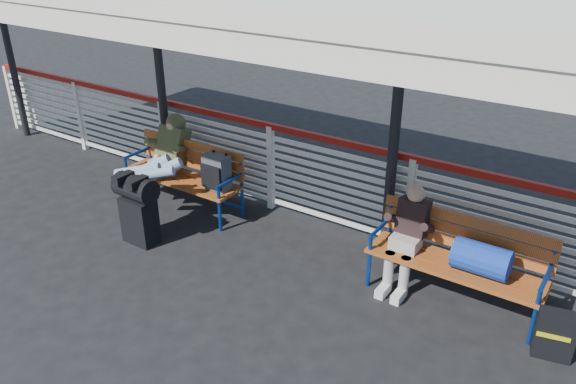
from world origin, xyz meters
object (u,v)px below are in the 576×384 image
Objects in this scene: bench_left at (195,170)px; suitcase_side at (555,335)px; luggage_stack at (138,207)px; traveler_man at (157,164)px; companion_person at (407,237)px; bench_right at (469,256)px.

bench_left reaches higher than suitcase_side.
luggage_stack is at bearing -90.44° from bench_left.
suitcase_side is at bearing 9.14° from luggage_stack.
bench_left is 3.82× the size of suitcase_side.
companion_person is (3.42, 0.28, -0.14)m from traveler_man.
companion_person reaches higher than luggage_stack.
companion_person is at bearing -178.95° from bench_right.
bench_right is at bearing 149.35° from suitcase_side.
bench_right is 4.10m from traveler_man.
bench_left is (0.01, 1.03, 0.11)m from luggage_stack.
luggage_stack is at bearing -63.30° from traveler_man.
bench_left is 1.00× the size of bench_right.
bench_left is at bearing 178.79° from companion_person.
bench_left is at bearing 179.19° from bench_right.
traveler_man reaches higher than companion_person.
traveler_man is at bearing 167.48° from suitcase_side.
companion_person reaches higher than bench_right.
suitcase_side is at bearing -18.33° from bench_right.
companion_person reaches higher than bench_left.
luggage_stack is 1.91× the size of suitcase_side.
traveler_man is (-0.35, 0.69, 0.24)m from luggage_stack.
luggage_stack is 0.78× the size of companion_person.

